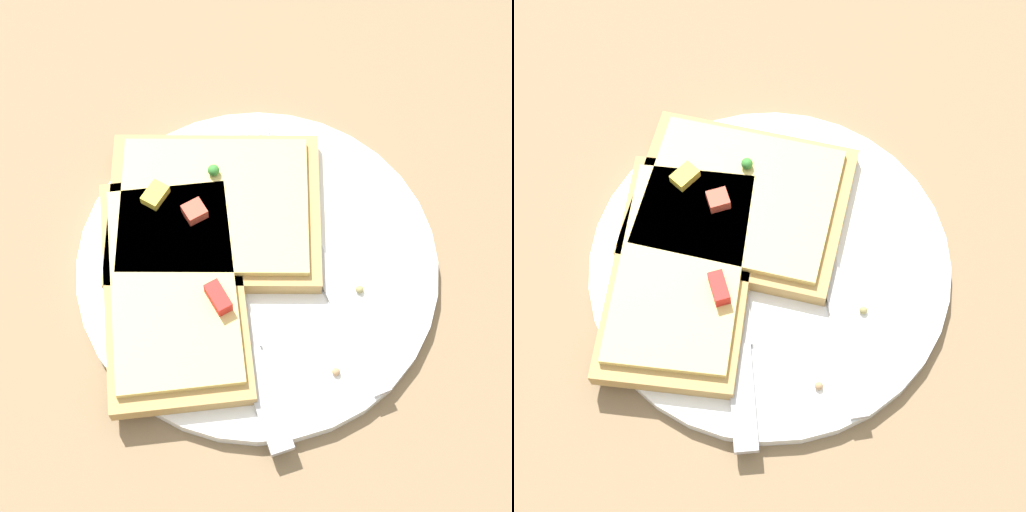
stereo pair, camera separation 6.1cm
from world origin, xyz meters
TOP-DOWN VIEW (x-y plane):
  - ground_plane at (0.00, 0.00)m, footprint 4.00×4.00m
  - plate at (0.00, 0.00)m, footprint 0.26×0.26m
  - fork at (-0.04, -0.02)m, footprint 0.10×0.22m
  - knife at (0.01, 0.06)m, footprint 0.08×0.19m
  - pizza_slice_main at (0.03, -0.04)m, footprint 0.15×0.13m
  - pizza_slice_corner at (0.06, 0.02)m, footprint 0.12×0.18m
  - crumb_scatter at (-0.06, 0.05)m, footprint 0.02×0.07m

SIDE VIEW (x-z plane):
  - ground_plane at x=0.00m, z-range 0.00..0.00m
  - plate at x=0.00m, z-range 0.00..0.01m
  - fork at x=-0.04m, z-range 0.01..0.02m
  - knife at x=0.01m, z-range 0.01..0.02m
  - crumb_scatter at x=-0.06m, z-range 0.01..0.02m
  - pizza_slice_main at x=0.03m, z-range 0.01..0.04m
  - pizza_slice_corner at x=0.06m, z-range 0.01..0.04m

